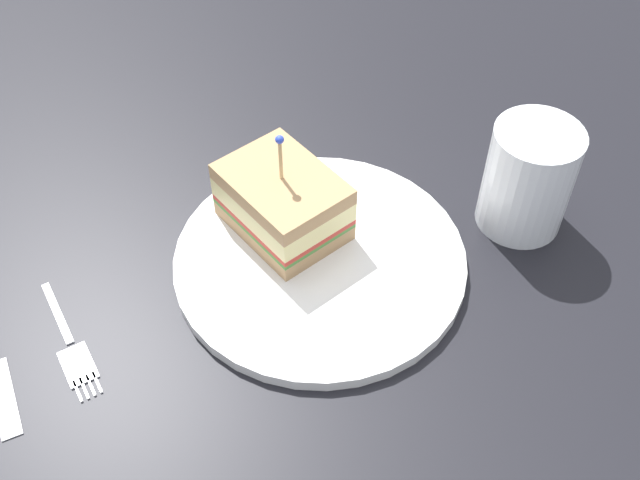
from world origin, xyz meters
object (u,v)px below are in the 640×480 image
sandwich_half_center (283,202)px  drink_glass (527,183)px  plate (320,260)px  fork (72,352)px

sandwich_half_center → drink_glass: sandwich_half_center is taller
plate → drink_glass: drink_glass is taller
sandwich_half_center → drink_glass: size_ratio=1.26×
fork → plate: bearing=-168.7°
plate → sandwich_half_center: sandwich_half_center is taller
sandwich_half_center → fork: bearing=24.2°
sandwich_half_center → drink_glass: bearing=171.3°
fork → sandwich_half_center: bearing=-155.8°
drink_glass → sandwich_half_center: bearing=-8.7°
plate → sandwich_half_center: bearing=-62.0°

